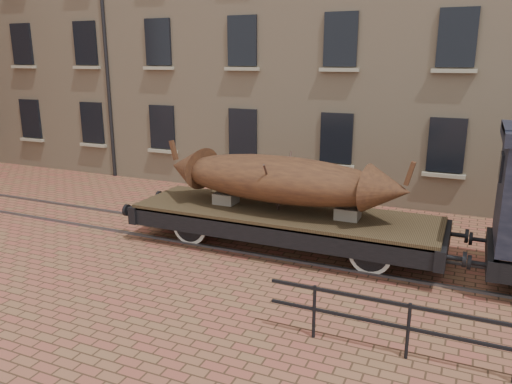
% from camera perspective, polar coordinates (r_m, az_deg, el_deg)
% --- Properties ---
extents(ground, '(90.00, 90.00, 0.00)m').
position_cam_1_polar(ground, '(13.50, -0.81, -5.85)').
color(ground, brown).
extents(warehouse_cream, '(40.00, 10.19, 14.00)m').
position_cam_1_polar(warehouse_cream, '(21.68, 18.85, 20.08)').
color(warehouse_cream, tan).
rests_on(warehouse_cream, ground).
extents(rail_track, '(30.00, 1.52, 0.06)m').
position_cam_1_polar(rail_track, '(13.49, -0.81, -5.73)').
color(rail_track, '#59595E').
rests_on(rail_track, ground).
extents(flatcar_wagon, '(8.80, 2.39, 1.33)m').
position_cam_1_polar(flatcar_wagon, '(12.87, 3.17, -3.02)').
color(flatcar_wagon, '#443520').
rests_on(flatcar_wagon, ground).
extents(iron_boat, '(6.66, 2.13, 1.59)m').
position_cam_1_polar(iron_boat, '(12.64, 2.56, 1.51)').
color(iron_boat, brown).
rests_on(iron_boat, flatcar_wagon).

